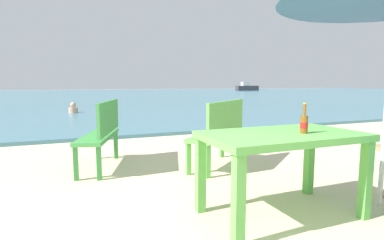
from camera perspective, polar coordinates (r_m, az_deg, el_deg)
sea_water at (r=31.63m, az=-18.51°, el=4.44°), size 120.00×50.00×0.08m
picnic_table_green at (r=2.82m, az=16.49°, el=-4.48°), size 1.40×0.80×0.76m
beer_bottle_amber at (r=2.81m, az=20.26°, el=-0.46°), size 0.07×0.07×0.26m
bench_green_left at (r=4.33m, az=5.33°, el=-1.80°), size 1.16×1.04×0.95m
bench_green_right at (r=4.43m, az=-16.41°, el=-1.84°), size 0.72×1.25×0.95m
swimmer_person at (r=12.36m, az=-21.35°, el=1.99°), size 0.34×0.34×0.41m
boat_cargo_ship at (r=47.86m, az=10.22°, el=6.01°), size 3.64×0.99×1.32m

